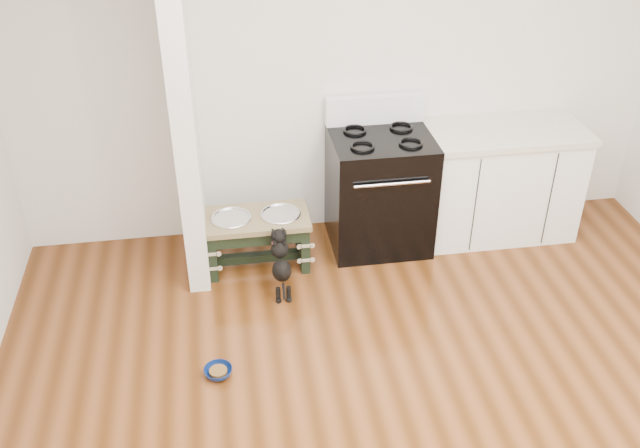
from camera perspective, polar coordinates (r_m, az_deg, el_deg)
The scene contains 7 objects.
room_shell at distance 3.13m, azimuth 10.15°, elevation 1.28°, with size 5.00×5.00×5.00m.
partition_wall at distance 4.99m, azimuth -10.98°, elevation 9.88°, with size 0.15×0.80×2.70m, color silver.
oven_range at distance 5.55m, azimuth 4.79°, elevation 2.78°, with size 0.76×0.69×1.14m.
cabinet_run at distance 5.87m, azimuth 14.10°, elevation 3.32°, with size 1.24×0.64×0.91m.
dog_feeder at distance 5.36m, azimuth -5.08°, elevation -0.56°, with size 0.79×0.42×0.45m.
puppy at distance 5.09m, azimuth -3.15°, elevation -3.04°, with size 0.14×0.40×0.48m.
floor_bowl at distance 4.62m, azimuth -8.15°, elevation -11.63°, with size 0.18×0.18×0.06m.
Camera 1 is at (-0.96, -2.52, 3.21)m, focal length 40.00 mm.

